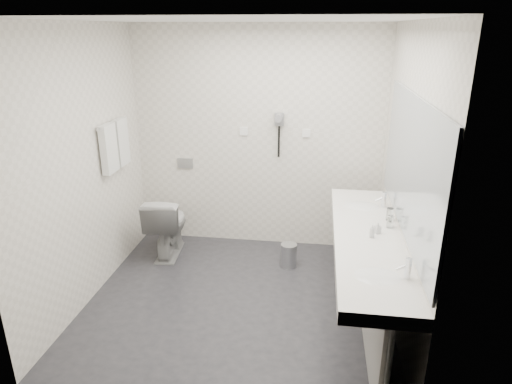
# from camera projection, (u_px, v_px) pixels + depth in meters

# --- Properties ---
(floor) EXTENTS (2.80, 2.80, 0.00)m
(floor) POSITION_uv_depth(u_px,v_px,m) (238.00, 300.00, 4.30)
(floor) COLOR #2A292F
(floor) RESTS_ON ground
(ceiling) EXTENTS (2.80, 2.80, 0.00)m
(ceiling) POSITION_uv_depth(u_px,v_px,m) (234.00, 20.00, 3.44)
(ceiling) COLOR white
(ceiling) RESTS_ON wall_back
(wall_back) EXTENTS (2.80, 0.00, 2.80)m
(wall_back) POSITION_uv_depth(u_px,v_px,m) (257.00, 140.00, 5.08)
(wall_back) COLOR white
(wall_back) RESTS_ON floor
(wall_front) EXTENTS (2.80, 0.00, 2.80)m
(wall_front) POSITION_uv_depth(u_px,v_px,m) (197.00, 242.00, 2.66)
(wall_front) COLOR white
(wall_front) RESTS_ON floor
(wall_left) EXTENTS (0.00, 2.60, 2.60)m
(wall_left) POSITION_uv_depth(u_px,v_px,m) (83.00, 169.00, 4.05)
(wall_left) COLOR white
(wall_left) RESTS_ON floor
(wall_right) EXTENTS (0.00, 2.60, 2.60)m
(wall_right) POSITION_uv_depth(u_px,v_px,m) (405.00, 183.00, 3.68)
(wall_right) COLOR white
(wall_right) RESTS_ON floor
(vanity_counter) EXTENTS (0.55, 2.20, 0.10)m
(vanity_counter) POSITION_uv_depth(u_px,v_px,m) (368.00, 241.00, 3.69)
(vanity_counter) COLOR white
(vanity_counter) RESTS_ON floor
(vanity_panel) EXTENTS (0.03, 2.15, 0.75)m
(vanity_panel) POSITION_uv_depth(u_px,v_px,m) (367.00, 286.00, 3.83)
(vanity_panel) COLOR #999690
(vanity_panel) RESTS_ON floor
(vanity_post_near) EXTENTS (0.06, 0.06, 0.75)m
(vanity_post_near) POSITION_uv_depth(u_px,v_px,m) (386.00, 374.00, 2.86)
(vanity_post_near) COLOR silver
(vanity_post_near) RESTS_ON floor
(vanity_post_far) EXTENTS (0.06, 0.06, 0.75)m
(vanity_post_far) POSITION_uv_depth(u_px,v_px,m) (361.00, 234.00, 4.79)
(vanity_post_far) COLOR silver
(vanity_post_far) RESTS_ON floor
(mirror) EXTENTS (0.02, 2.20, 1.05)m
(mirror) POSITION_uv_depth(u_px,v_px,m) (410.00, 166.00, 3.43)
(mirror) COLOR #B2BCC6
(mirror) RESTS_ON wall_right
(basin_near) EXTENTS (0.40, 0.31, 0.05)m
(basin_near) POSITION_uv_depth(u_px,v_px,m) (377.00, 278.00, 3.07)
(basin_near) COLOR white
(basin_near) RESTS_ON vanity_counter
(basin_far) EXTENTS (0.40, 0.31, 0.05)m
(basin_far) POSITION_uv_depth(u_px,v_px,m) (362.00, 207.00, 4.28)
(basin_far) COLOR white
(basin_far) RESTS_ON vanity_counter
(faucet_near) EXTENTS (0.04, 0.04, 0.15)m
(faucet_near) POSITION_uv_depth(u_px,v_px,m) (408.00, 268.00, 3.02)
(faucet_near) COLOR silver
(faucet_near) RESTS_ON vanity_counter
(faucet_far) EXTENTS (0.04, 0.04, 0.15)m
(faucet_far) POSITION_uv_depth(u_px,v_px,m) (384.00, 200.00, 4.23)
(faucet_far) COLOR silver
(faucet_far) RESTS_ON vanity_counter
(soap_bottle_a) EXTENTS (0.06, 0.06, 0.10)m
(soap_bottle_a) POSITION_uv_depth(u_px,v_px,m) (378.00, 228.00, 3.70)
(soap_bottle_a) COLOR white
(soap_bottle_a) RESTS_ON vanity_counter
(soap_bottle_c) EXTENTS (0.05, 0.05, 0.11)m
(soap_bottle_c) POSITION_uv_depth(u_px,v_px,m) (372.00, 231.00, 3.62)
(soap_bottle_c) COLOR white
(soap_bottle_c) RESTS_ON vanity_counter
(glass_left) EXTENTS (0.07, 0.07, 0.10)m
(glass_left) POSITION_uv_depth(u_px,v_px,m) (390.00, 222.00, 3.80)
(glass_left) COLOR silver
(glass_left) RESTS_ON vanity_counter
(glass_right) EXTENTS (0.08, 0.08, 0.11)m
(glass_right) POSITION_uv_depth(u_px,v_px,m) (390.00, 214.00, 3.94)
(glass_right) COLOR silver
(glass_right) RESTS_ON vanity_counter
(toilet) EXTENTS (0.45, 0.73, 0.71)m
(toilet) POSITION_uv_depth(u_px,v_px,m) (167.00, 225.00, 5.08)
(toilet) COLOR white
(toilet) RESTS_ON floor
(flush_plate) EXTENTS (0.18, 0.02, 0.12)m
(flush_plate) POSITION_uv_depth(u_px,v_px,m) (185.00, 163.00, 5.28)
(flush_plate) COLOR #B2B5BA
(flush_plate) RESTS_ON wall_back
(pedal_bin) EXTENTS (0.20, 0.20, 0.24)m
(pedal_bin) POSITION_uv_depth(u_px,v_px,m) (289.00, 256.00, 4.88)
(pedal_bin) COLOR #B2B5BA
(pedal_bin) RESTS_ON floor
(bin_lid) EXTENTS (0.17, 0.17, 0.02)m
(bin_lid) POSITION_uv_depth(u_px,v_px,m) (289.00, 245.00, 4.83)
(bin_lid) COLOR #B2B5BA
(bin_lid) RESTS_ON pedal_bin
(towel_rail) EXTENTS (0.02, 0.62, 0.02)m
(towel_rail) POSITION_uv_depth(u_px,v_px,m) (112.00, 124.00, 4.46)
(towel_rail) COLOR silver
(towel_rail) RESTS_ON wall_left
(towel_near) EXTENTS (0.07, 0.24, 0.48)m
(towel_near) POSITION_uv_depth(u_px,v_px,m) (109.00, 149.00, 4.40)
(towel_near) COLOR white
(towel_near) RESTS_ON towel_rail
(towel_far) EXTENTS (0.07, 0.24, 0.48)m
(towel_far) POSITION_uv_depth(u_px,v_px,m) (121.00, 142.00, 4.66)
(towel_far) COLOR white
(towel_far) RESTS_ON towel_rail
(dryer_cradle) EXTENTS (0.10, 0.04, 0.14)m
(dryer_cradle) POSITION_uv_depth(u_px,v_px,m) (279.00, 119.00, 4.93)
(dryer_cradle) COLOR gray
(dryer_cradle) RESTS_ON wall_back
(dryer_barrel) EXTENTS (0.08, 0.14, 0.08)m
(dryer_barrel) POSITION_uv_depth(u_px,v_px,m) (279.00, 118.00, 4.86)
(dryer_barrel) COLOR gray
(dryer_barrel) RESTS_ON dryer_cradle
(dryer_cord) EXTENTS (0.02, 0.02, 0.35)m
(dryer_cord) POSITION_uv_depth(u_px,v_px,m) (279.00, 142.00, 5.00)
(dryer_cord) COLOR black
(dryer_cord) RESTS_ON dryer_cradle
(switch_plate_a) EXTENTS (0.09, 0.02, 0.09)m
(switch_plate_a) POSITION_uv_depth(u_px,v_px,m) (244.00, 131.00, 5.05)
(switch_plate_a) COLOR white
(switch_plate_a) RESTS_ON wall_back
(switch_plate_b) EXTENTS (0.09, 0.02, 0.09)m
(switch_plate_b) POSITION_uv_depth(u_px,v_px,m) (306.00, 133.00, 4.96)
(switch_plate_b) COLOR white
(switch_plate_b) RESTS_ON wall_back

